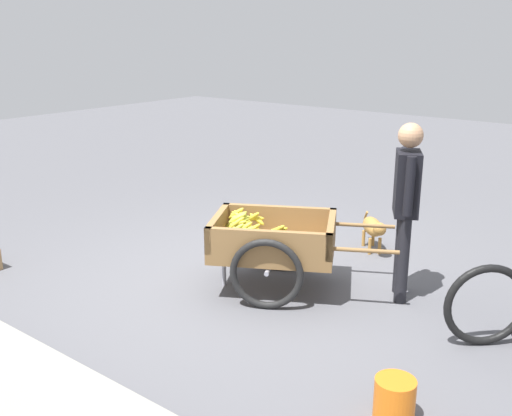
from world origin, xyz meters
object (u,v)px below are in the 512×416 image
object	(u,v)px
vendor_person	(406,196)
plastic_bucket	(394,400)
fruit_cart	(272,243)
dog	(373,228)

from	to	relation	value
vendor_person	plastic_bucket	size ratio (longest dim) A/B	5.70
fruit_cart	dog	xyz separation A→B (m)	(-0.29, -1.45, -0.17)
vendor_person	plastic_bucket	xyz separation A→B (m)	(-0.74, 1.68, -0.80)
fruit_cart	vendor_person	size ratio (longest dim) A/B	1.15
vendor_person	dog	distance (m)	1.34
dog	plastic_bucket	xyz separation A→B (m)	(-1.47, 2.58, -0.13)
vendor_person	dog	xyz separation A→B (m)	(0.73, -0.90, -0.67)
fruit_cart	plastic_bucket	bearing A→B (deg)	147.58
dog	plastic_bucket	size ratio (longest dim) A/B	1.90
dog	plastic_bucket	distance (m)	2.97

